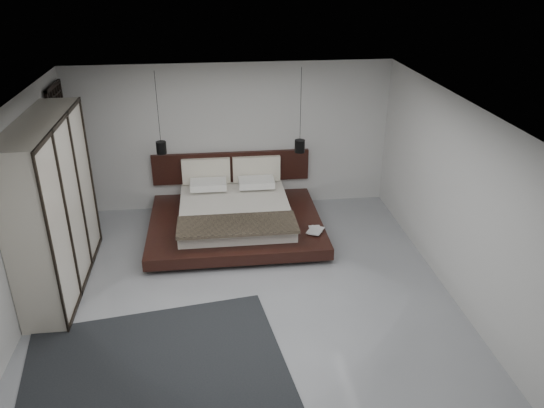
{
  "coord_description": "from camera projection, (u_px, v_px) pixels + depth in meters",
  "views": [
    {
      "loc": [
        -0.38,
        -6.63,
        4.54
      ],
      "look_at": [
        0.55,
        1.2,
        0.82
      ],
      "focal_mm": 35.0,
      "sensor_mm": 36.0,
      "label": 1
    }
  ],
  "objects": [
    {
      "name": "rug",
      "position": [
        155.0,
        365.0,
        6.45
      ],
      "size": [
        3.38,
        2.63,
        0.01
      ],
      "primitive_type": "cube",
      "rotation": [
        0.0,
        0.0,
        0.14
      ],
      "color": "black",
      "rests_on": "floor"
    },
    {
      "name": "bed",
      "position": [
        235.0,
        215.0,
        9.51
      ],
      "size": [
        3.01,
        2.49,
        1.12
      ],
      "color": "black",
      "rests_on": "floor"
    },
    {
      "name": "pendant_left",
      "position": [
        161.0,
        147.0,
        9.33
      ],
      "size": [
        0.18,
        0.18,
        1.45
      ],
      "color": "black",
      "rests_on": "ceiling"
    },
    {
      "name": "wardrobe",
      "position": [
        53.0,
        207.0,
        7.6
      ],
      "size": [
        0.61,
        2.58,
        2.53
      ],
      "color": "beige",
      "rests_on": "floor"
    },
    {
      "name": "floor",
      "position": [
        245.0,
        289.0,
        7.94
      ],
      "size": [
        6.0,
        6.0,
        0.0
      ],
      "primitive_type": "plane",
      "color": "gray",
      "rests_on": "ground"
    },
    {
      "name": "book_upper",
      "position": [
        309.0,
        229.0,
        8.99
      ],
      "size": [
        0.36,
        0.39,
        0.02
      ],
      "primitive_type": "imported",
      "rotation": [
        0.0,
        0.0,
        -0.52
      ],
      "color": "#99724C",
      "rests_on": "book_lower"
    },
    {
      "name": "book_lower",
      "position": [
        310.0,
        230.0,
        9.03
      ],
      "size": [
        0.2,
        0.26,
        0.02
      ],
      "primitive_type": "imported",
      "rotation": [
        0.0,
        0.0,
        0.01
      ],
      "color": "#99724C",
      "rests_on": "bed"
    },
    {
      "name": "wall_right",
      "position": [
        450.0,
        194.0,
        7.66
      ],
      "size": [
        0.0,
        6.0,
        6.0
      ],
      "primitive_type": "plane",
      "rotation": [
        1.57,
        0.0,
        -1.57
      ],
      "color": "#B8B8B6",
      "rests_on": "floor"
    },
    {
      "name": "wall_left",
      "position": [
        17.0,
        216.0,
        7.02
      ],
      "size": [
        0.0,
        6.0,
        6.0
      ],
      "primitive_type": "plane",
      "rotation": [
        1.57,
        0.0,
        1.57
      ],
      "color": "#B8B8B6",
      "rests_on": "floor"
    },
    {
      "name": "pendant_right",
      "position": [
        300.0,
        146.0,
        9.62
      ],
      "size": [
        0.19,
        0.19,
        1.53
      ],
      "color": "black",
      "rests_on": "ceiling"
    },
    {
      "name": "wall_front",
      "position": [
        266.0,
        350.0,
        4.64
      ],
      "size": [
        6.0,
        0.0,
        6.0
      ],
      "primitive_type": "plane",
      "rotation": [
        -1.57,
        0.0,
        0.0
      ],
      "color": "#B8B8B6",
      "rests_on": "floor"
    },
    {
      "name": "lattice_screen",
      "position": [
        65.0,
        159.0,
        9.27
      ],
      "size": [
        0.05,
        0.9,
        2.6
      ],
      "primitive_type": "cube",
      "color": "black",
      "rests_on": "floor"
    },
    {
      "name": "wall_back",
      "position": [
        232.0,
        137.0,
        10.03
      ],
      "size": [
        6.0,
        0.0,
        6.0
      ],
      "primitive_type": "plane",
      "rotation": [
        1.57,
        0.0,
        0.0
      ],
      "color": "#B8B8B6",
      "rests_on": "floor"
    },
    {
      "name": "ceiling",
      "position": [
        240.0,
        105.0,
        6.74
      ],
      "size": [
        6.0,
        6.0,
        0.0
      ],
      "primitive_type": "plane",
      "rotation": [
        3.14,
        0.0,
        0.0
      ],
      "color": "white",
      "rests_on": "wall_back"
    }
  ]
}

